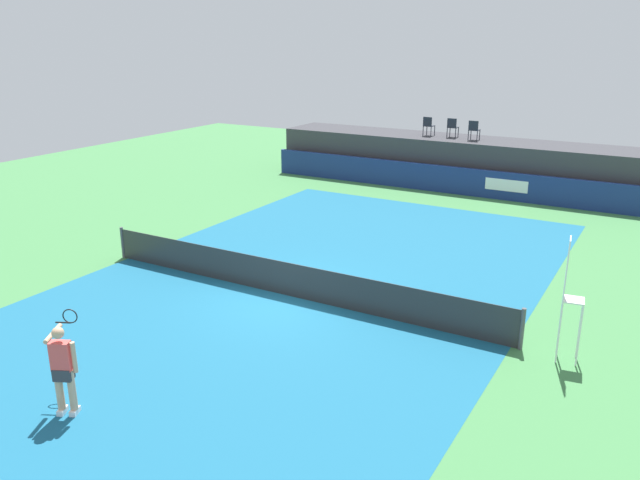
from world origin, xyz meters
The scene contains 12 objects.
ground_plane centered at (0.00, 3.00, 0.00)m, with size 48.00×48.00×0.00m, color #3D7A42.
court_inner centered at (0.00, 0.00, 0.00)m, with size 12.00×22.00×0.00m, color #16597A.
sponsor_wall centered at (0.01, 13.50, 0.60)m, with size 18.00×0.22×1.20m.
spectator_platform centered at (0.00, 15.30, 1.10)m, with size 18.00×2.80×2.20m, color #38383D.
spectator_chair_far_left centered at (-1.87, 15.23, 2.69)m, with size 0.47×0.47×0.89m.
spectator_chair_left centered at (-0.73, 15.30, 2.69)m, with size 0.44×0.44×0.89m.
spectator_chair_center centered at (0.39, 14.96, 2.69)m, with size 0.44×0.44×0.89m.
umpire_chair centered at (7.07, -0.02, 1.59)m, with size 0.50×0.50×2.76m.
tennis_net centered at (0.00, 0.00, 0.47)m, with size 12.40×0.02×0.95m, color #2D2D2D.
net_post_near centered at (-6.20, 0.00, 0.50)m, with size 0.10×0.10×1.00m, color #4C4C51.
net_post_far centered at (6.20, 0.00, 0.50)m, with size 0.10×0.10×1.00m, color #4C4C51.
tennis_player centered at (-0.53, -6.77, 0.96)m, with size 1.05×1.05×1.77m.
Camera 1 is at (8.70, -13.37, 6.75)m, focal length 35.64 mm.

